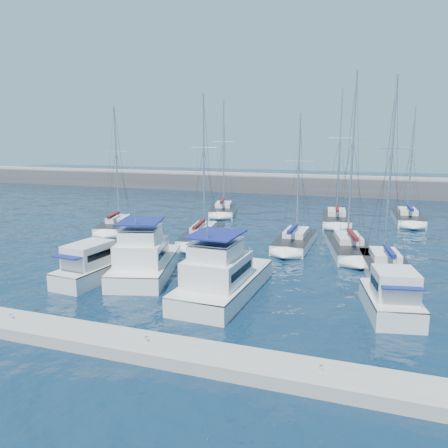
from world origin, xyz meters
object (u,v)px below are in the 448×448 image
(sailboat_back_a, at_px, (223,210))
(sailboat_back_c, at_px, (408,218))
(motor_yacht_stbd_inner, at_px, (222,279))
(sailboat_mid_a, at_px, (118,226))
(sailboat_mid_c, at_px, (295,241))
(sailboat_mid_d, at_px, (349,247))
(sailboat_mid_b, at_px, (203,236))
(sailboat_back_b, at_px, (336,219))
(motor_yacht_stbd_outer, at_px, (392,300))
(motor_yacht_port_inner, at_px, (145,261))
(motor_yacht_port_outer, at_px, (95,267))
(sailboat_mid_e, at_px, (385,265))

(sailboat_back_a, bearing_deg, sailboat_back_c, -8.16)
(motor_yacht_stbd_inner, bearing_deg, sailboat_mid_a, 141.02)
(motor_yacht_stbd_inner, xyz_separation_m, sailboat_mid_c, (2.09, 14.51, -0.63))
(motor_yacht_stbd_inner, xyz_separation_m, sailboat_mid_d, (6.97, 13.81, -0.61))
(sailboat_back_a, relative_size, sailboat_back_c, 1.08)
(sailboat_mid_b, bearing_deg, sailboat_back_c, 31.90)
(sailboat_mid_d, height_order, sailboat_back_b, sailboat_back_b)
(motor_yacht_stbd_outer, xyz_separation_m, sailboat_mid_d, (-3.11, 13.51, -0.42))
(motor_yacht_stbd_outer, xyz_separation_m, sailboat_mid_b, (-16.95, 13.56, -0.43))
(motor_yacht_stbd_inner, height_order, motor_yacht_stbd_outer, motor_yacht_stbd_inner)
(sailboat_mid_d, bearing_deg, sailboat_mid_a, 164.29)
(sailboat_mid_a, xyz_separation_m, sailboat_back_c, (30.08, 15.89, -0.01))
(sailboat_back_b, bearing_deg, sailboat_mid_b, -136.30)
(motor_yacht_stbd_outer, relative_size, sailboat_back_b, 0.36)
(motor_yacht_stbd_inner, relative_size, sailboat_mid_b, 0.67)
(sailboat_mid_d, bearing_deg, motor_yacht_stbd_outer, -89.57)
(sailboat_mid_a, height_order, sailboat_mid_c, sailboat_mid_a)
(sailboat_back_b, relative_size, sailboat_back_c, 1.14)
(motor_yacht_port_inner, relative_size, sailboat_back_c, 0.67)
(sailboat_mid_b, height_order, sailboat_back_c, sailboat_mid_b)
(sailboat_mid_a, xyz_separation_m, sailboat_back_a, (7.37, 13.73, 0.02))
(motor_yacht_port_outer, xyz_separation_m, sailboat_mid_d, (16.57, 13.58, -0.42))
(motor_yacht_port_outer, distance_m, motor_yacht_port_inner, 3.47)
(motor_yacht_port_outer, bearing_deg, sailboat_mid_e, 29.00)
(sailboat_mid_e, bearing_deg, motor_yacht_stbd_inner, -147.13)
(sailboat_mid_a, bearing_deg, motor_yacht_port_outer, -77.88)
(motor_yacht_port_inner, relative_size, motor_yacht_stbd_inner, 0.97)
(motor_yacht_port_inner, bearing_deg, motor_yacht_port_outer, -164.24)
(motor_yacht_stbd_inner, height_order, sailboat_back_a, sailboat_back_a)
(motor_yacht_port_inner, xyz_separation_m, sailboat_mid_d, (13.62, 11.78, -0.61))
(sailboat_mid_b, height_order, sailboat_back_a, sailboat_back_a)
(sailboat_mid_d, bearing_deg, sailboat_back_a, 125.77)
(sailboat_mid_c, bearing_deg, motor_yacht_stbd_inner, -97.76)
(motor_yacht_stbd_outer, bearing_deg, sailboat_mid_e, 79.88)
(sailboat_mid_b, distance_m, sailboat_back_a, 15.34)
(motor_yacht_port_outer, relative_size, motor_yacht_stbd_inner, 0.75)
(motor_yacht_port_inner, relative_size, sailboat_mid_c, 0.75)
(motor_yacht_port_outer, bearing_deg, sailboat_back_a, 95.98)
(motor_yacht_stbd_inner, relative_size, sailboat_back_c, 0.69)
(sailboat_mid_b, xyz_separation_m, sailboat_mid_c, (8.96, 0.65, -0.01))
(sailboat_mid_a, height_order, sailboat_mid_e, sailboat_mid_e)
(sailboat_mid_b, xyz_separation_m, sailboat_back_a, (-3.09, 15.03, 0.02))
(motor_yacht_stbd_outer, xyz_separation_m, sailboat_mid_e, (-0.18, 8.51, -0.41))
(sailboat_mid_a, bearing_deg, sailboat_back_c, 12.59)
(sailboat_back_c, bearing_deg, sailboat_back_a, -177.98)
(sailboat_mid_a, distance_m, sailboat_mid_e, 27.96)
(motor_yacht_port_inner, distance_m, sailboat_mid_b, 11.84)
(sailboat_mid_e, distance_m, sailboat_back_b, 19.48)
(sailboat_mid_b, bearing_deg, motor_yacht_port_outer, -110.65)
(sailboat_mid_d, relative_size, sailboat_mid_e, 1.08)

